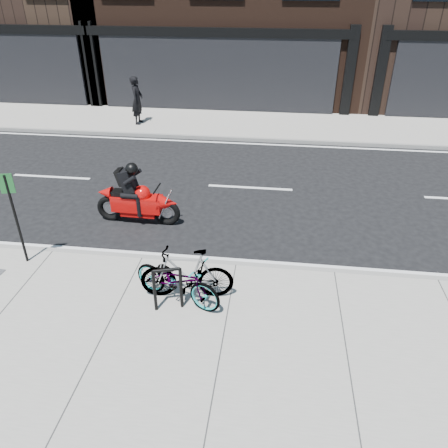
# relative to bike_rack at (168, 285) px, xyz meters

# --- Properties ---
(ground) EXTENTS (120.00, 120.00, 0.00)m
(ground) POSITION_rel_bike_rack_xyz_m (1.05, 3.47, -0.64)
(ground) COLOR black
(ground) RESTS_ON ground
(sidewalk_near) EXTENTS (60.00, 6.00, 0.13)m
(sidewalk_near) POSITION_rel_bike_rack_xyz_m (1.05, -1.53, -0.58)
(sidewalk_near) COLOR gray
(sidewalk_near) RESTS_ON ground
(sidewalk_far) EXTENTS (60.00, 3.50, 0.13)m
(sidewalk_far) POSITION_rel_bike_rack_xyz_m (1.05, 11.22, -0.58)
(sidewalk_far) COLOR gray
(sidewalk_far) RESTS_ON ground
(bike_rack) EXTENTS (0.50, 0.20, 0.87)m
(bike_rack) POSITION_rel_bike_rack_xyz_m (0.00, 0.00, 0.00)
(bike_rack) COLOR black
(bike_rack) RESTS_ON sidewalk_near
(bicycle_front) EXTENTS (1.87, 1.21, 0.93)m
(bicycle_front) POSITION_rel_bike_rack_xyz_m (0.11, 0.24, -0.05)
(bicycle_front) COLOR gray
(bicycle_front) RESTS_ON sidewalk_near
(bicycle_rear) EXTENTS (1.75, 0.67, 1.03)m
(bicycle_rear) POSITION_rel_bike_rack_xyz_m (0.27, 0.37, 0.00)
(bicycle_rear) COLOR gray
(bicycle_rear) RESTS_ON sidewalk_near
(motorcycle) EXTENTS (2.10, 0.50, 1.57)m
(motorcycle) POSITION_rel_bike_rack_xyz_m (-1.43, 3.17, -0.00)
(motorcycle) COLOR black
(motorcycle) RESTS_ON ground
(pedestrian) EXTENTS (0.44, 0.66, 1.81)m
(pedestrian) POSITION_rel_bike_rack_xyz_m (-3.75, 10.60, 0.39)
(pedestrian) COLOR black
(pedestrian) RESTS_ON sidewalk_far
(sign_post) EXTENTS (0.26, 0.09, 1.98)m
(sign_post) POSITION_rel_bike_rack_xyz_m (-3.30, 1.07, 0.67)
(sign_post) COLOR black
(sign_post) RESTS_ON sidewalk_near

